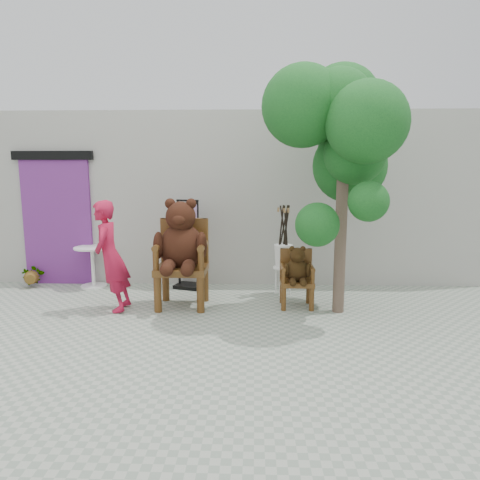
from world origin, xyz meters
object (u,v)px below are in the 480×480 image
(chair_small, at_px, (297,271))
(tree, at_px, (341,133))
(stool_bucket, at_px, (283,255))
(person, at_px, (111,257))
(display_stand, at_px, (188,254))
(chair_big, at_px, (182,246))
(cafe_table, at_px, (93,262))

(chair_small, distance_m, tree, 2.03)
(chair_small, xyz_separation_m, stool_bucket, (-0.16, 0.65, 0.11))
(person, height_order, display_stand, person)
(stool_bucket, bearing_deg, chair_big, -156.05)
(chair_big, bearing_deg, stool_bucket, 23.95)
(person, distance_m, cafe_table, 1.49)
(chair_big, bearing_deg, tree, -4.36)
(person, distance_m, display_stand, 1.55)
(chair_big, bearing_deg, person, -166.35)
(chair_small, height_order, tree, tree)
(cafe_table, relative_size, tree, 0.21)
(chair_small, bearing_deg, display_stand, 150.89)
(tree, bearing_deg, person, -178.80)
(chair_small, relative_size, stool_bucket, 0.63)
(stool_bucket, bearing_deg, display_stand, 168.43)
(chair_big, height_order, tree, tree)
(display_stand, xyz_separation_m, tree, (2.28, -1.17, 1.90))
(chair_big, xyz_separation_m, chair_small, (1.69, 0.03, -0.37))
(chair_small, relative_size, display_stand, 0.60)
(display_stand, xyz_separation_m, stool_bucket, (1.59, -0.33, 0.06))
(stool_bucket, height_order, tree, tree)
(person, height_order, tree, tree)
(person, relative_size, display_stand, 1.04)
(cafe_table, relative_size, display_stand, 0.47)
(chair_small, bearing_deg, tree, -20.75)
(chair_small, xyz_separation_m, cafe_table, (-3.41, 0.98, -0.09))
(chair_small, xyz_separation_m, person, (-2.66, -0.27, 0.25))
(cafe_table, bearing_deg, tree, -16.65)
(cafe_table, bearing_deg, chair_small, -15.99)
(display_stand, bearing_deg, chair_big, -68.65)
(chair_big, xyz_separation_m, tree, (2.22, -0.17, 1.58))
(cafe_table, bearing_deg, display_stand, -0.12)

